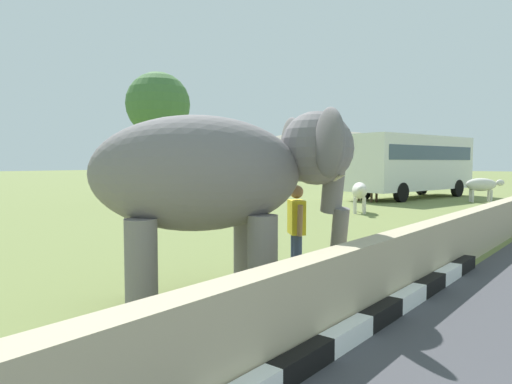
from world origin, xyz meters
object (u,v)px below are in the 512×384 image
person_handler (296,228)px  cow_far (367,185)px  cow_near (360,191)px  elephant (223,176)px  bus_white (413,161)px  cow_mid (482,185)px

person_handler → cow_far: person_handler is taller
cow_near → cow_far: size_ratio=0.97×
cow_near → cow_far: (5.10, 2.15, 0.00)m
person_handler → cow_near: 11.31m
elephant → bus_white: 21.55m
bus_white → cow_far: bearing=166.2°
person_handler → cow_far: bearing=21.8°
cow_near → cow_far: same height
elephant → cow_mid: elephant is taller
cow_far → cow_near: bearing=-157.1°
elephant → bus_white: size_ratio=0.42×
person_handler → elephant: bearing=168.0°
elephant → cow_mid: size_ratio=2.18×
cow_near → cow_far: bearing=22.9°
bus_white → cow_far: (-3.84, 0.94, -1.21)m
bus_white → cow_far: 4.14m
cow_near → cow_mid: same height
bus_white → cow_near: bus_white is taller
cow_mid → bus_white: bearing=83.1°
bus_white → cow_mid: (-0.45, -3.75, -1.21)m
cow_mid → cow_far: bearing=125.8°
bus_white → cow_mid: bus_white is taller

